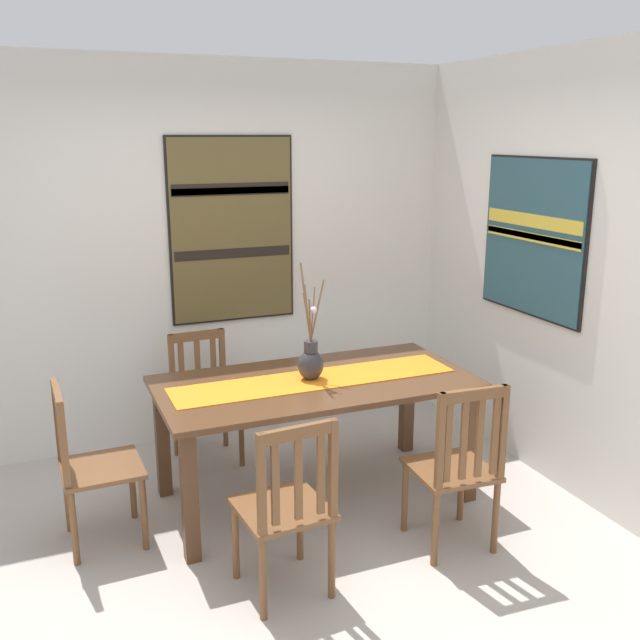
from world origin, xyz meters
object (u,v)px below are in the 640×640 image
(dining_table, at_px, (315,397))
(painting_on_side_wall, at_px, (534,237))
(centerpiece_vase, at_px, (311,360))
(chair_1, at_px, (457,465))
(chair_3, at_px, (89,462))
(chair_2, at_px, (204,395))
(painting_on_back_wall, at_px, (232,230))
(chair_0, at_px, (287,506))

(dining_table, distance_m, painting_on_side_wall, 1.74)
(dining_table, relative_size, centerpiece_vase, 2.69)
(chair_1, height_order, chair_3, chair_1)
(chair_2, bearing_deg, painting_on_back_wall, 49.29)
(painting_on_side_wall, bearing_deg, painting_on_back_wall, 142.85)
(centerpiece_vase, xyz_separation_m, chair_3, (-1.30, -0.03, -0.41))
(chair_1, xyz_separation_m, painting_on_back_wall, (-0.64, 2.01, 1.04))
(centerpiece_vase, bearing_deg, painting_on_back_wall, 96.49)
(centerpiece_vase, height_order, chair_3, centerpiece_vase)
(painting_on_side_wall, bearing_deg, chair_0, -157.99)
(dining_table, bearing_deg, painting_on_back_wall, 97.30)
(centerpiece_vase, relative_size, chair_3, 0.76)
(chair_3, height_order, painting_on_back_wall, painting_on_back_wall)
(chair_1, bearing_deg, chair_2, 121.16)
(chair_1, relative_size, chair_2, 1.10)
(chair_0, bearing_deg, painting_on_back_wall, 80.76)
(centerpiece_vase, distance_m, chair_0, 1.07)
(centerpiece_vase, xyz_separation_m, painting_on_back_wall, (-0.13, 1.18, 0.64))
(chair_0, bearing_deg, centerpiece_vase, 61.66)
(chair_2, bearing_deg, chair_1, -58.84)
(centerpiece_vase, relative_size, painting_on_side_wall, 0.69)
(painting_on_back_wall, distance_m, painting_on_side_wall, 2.07)
(painting_on_back_wall, height_order, painting_on_side_wall, painting_on_back_wall)
(chair_1, height_order, chair_2, chair_1)
(chair_3, bearing_deg, dining_table, 0.73)
(chair_2, bearing_deg, chair_0, -89.89)
(chair_0, height_order, painting_on_side_wall, painting_on_side_wall)
(chair_1, xyz_separation_m, chair_2, (-0.98, 1.62, -0.03))
(chair_3, bearing_deg, centerpiece_vase, 1.42)
(chair_2, relative_size, painting_on_side_wall, 0.86)
(chair_2, height_order, painting_on_back_wall, painting_on_back_wall)
(chair_0, xyz_separation_m, chair_1, (0.97, 0.04, 0.01))
(chair_0, relative_size, chair_3, 1.02)
(centerpiece_vase, relative_size, chair_2, 0.79)
(centerpiece_vase, distance_m, chair_2, 1.02)
(chair_1, bearing_deg, chair_0, -177.63)
(chair_2, bearing_deg, dining_table, -58.71)
(painting_on_back_wall, bearing_deg, chair_0, -99.24)
(dining_table, height_order, chair_2, chair_2)
(dining_table, distance_m, chair_3, 1.33)
(chair_0, height_order, painting_on_back_wall, painting_on_back_wall)
(centerpiece_vase, bearing_deg, chair_0, -118.34)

